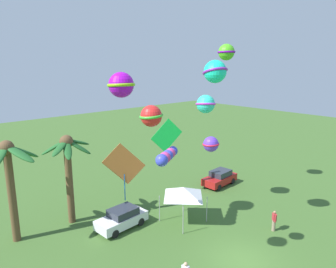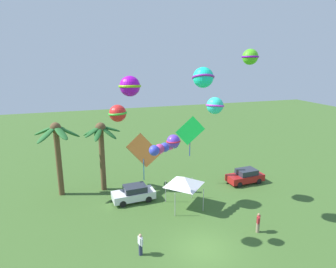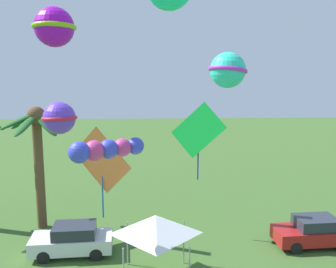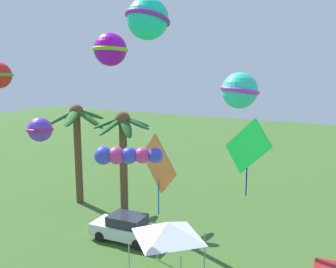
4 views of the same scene
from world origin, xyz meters
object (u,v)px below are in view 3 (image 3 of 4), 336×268
object	(u,v)px
kite_diamond_6	(198,131)
kite_tube_8	(105,149)
kite_ball_0	(228,70)
kite_diamond_4	(102,161)
kite_ball_7	(59,118)
palm_tree_1	(38,140)
parked_car_1	(313,232)
parked_car_0	(73,240)
festival_tent	(156,225)
kite_ball_5	(54,27)

from	to	relation	value
kite_diamond_6	kite_tube_8	world-z (taller)	kite_diamond_6
kite_ball_0	kite_diamond_4	bearing A→B (deg)	149.65
kite_ball_7	kite_ball_0	bearing A→B (deg)	43.35
palm_tree_1	kite_tube_8	xyz separation A→B (m)	(4.43, -6.15, 0.71)
parked_car_1	kite_diamond_6	size ratio (longest dim) A/B	0.96
parked_car_0	kite_diamond_6	size ratio (longest dim) A/B	0.96
palm_tree_1	festival_tent	xyz separation A→B (m)	(6.44, -5.80, -2.65)
festival_tent	kite_diamond_4	world-z (taller)	kite_diamond_4
kite_diamond_4	kite_ball_0	bearing A→B (deg)	-30.35
kite_diamond_6	kite_ball_7	xyz separation A→B (m)	(-4.99, -9.24, 1.92)
kite_diamond_6	kite_tube_8	bearing A→B (deg)	-132.01
kite_ball_7	kite_tube_8	size ratio (longest dim) A/B	0.46
kite_ball_7	kite_tube_8	xyz separation A→B (m)	(0.66, 4.44, -1.83)
kite_tube_8	festival_tent	bearing A→B (deg)	9.83
kite_ball_5	kite_diamond_6	world-z (taller)	kite_ball_5
kite_diamond_6	kite_ball_0	bearing A→B (deg)	-79.97
kite_diamond_4	kite_tube_8	xyz separation A→B (m)	(0.70, -4.26, 1.53)
palm_tree_1	festival_tent	bearing A→B (deg)	-41.99
parked_car_0	kite_diamond_4	distance (m)	4.07
parked_car_1	kite_ball_0	size ratio (longest dim) A/B	1.73
kite_diamond_6	kite_tube_8	distance (m)	6.46
festival_tent	kite_ball_5	xyz separation A→B (m)	(-4.24, 1.67, 8.25)
festival_tent	kite_ball_0	xyz separation A→B (m)	(3.00, 0.57, 6.45)
palm_tree_1	parked_car_1	bearing A→B (deg)	-11.60
parked_car_0	kite_ball_7	distance (m)	10.09
parked_car_0	kite_tube_8	world-z (taller)	kite_tube_8
parked_car_1	kite_ball_5	bearing A→B (deg)	-174.70
palm_tree_1	kite_diamond_4	xyz separation A→B (m)	(3.73, -1.89, -0.82)
kite_tube_8	kite_ball_5	bearing A→B (deg)	137.79
palm_tree_1	kite_tube_8	distance (m)	7.61
parked_car_1	kite_diamond_4	size ratio (longest dim) A/B	0.83
palm_tree_1	kite_diamond_6	world-z (taller)	kite_diamond_6
palm_tree_1	kite_diamond_4	bearing A→B (deg)	-26.79
festival_tent	kite_ball_0	bearing A→B (deg)	10.72
parked_car_0	kite_ball_0	world-z (taller)	kite_ball_0
parked_car_0	kite_diamond_4	bearing A→B (deg)	47.82
kite_ball_0	kite_ball_5	world-z (taller)	kite_ball_5
parked_car_0	kite_ball_7	world-z (taller)	kite_ball_7
parked_car_1	kite_ball_5	world-z (taller)	kite_ball_5
kite_ball_0	kite_tube_8	size ratio (longest dim) A/B	0.80
parked_car_1	kite_diamond_6	bearing A→B (deg)	164.15
festival_tent	parked_car_0	bearing A→B (deg)	148.86
parked_car_1	festival_tent	world-z (taller)	festival_tent
kite_diamond_4	kite_tube_8	size ratio (longest dim) A/B	1.67
kite_ball_5	kite_tube_8	xyz separation A→B (m)	(2.23, -2.02, -4.89)
kite_ball_0	kite_ball_5	xyz separation A→B (m)	(-7.24, 1.10, 1.80)
parked_car_1	kite_diamond_6	distance (m)	7.80
parked_car_1	kite_ball_5	xyz separation A→B (m)	(-12.33, -1.14, 9.97)
festival_tent	kite_ball_5	world-z (taller)	kite_ball_5
kite_tube_8	kite_ball_0	bearing A→B (deg)	10.37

